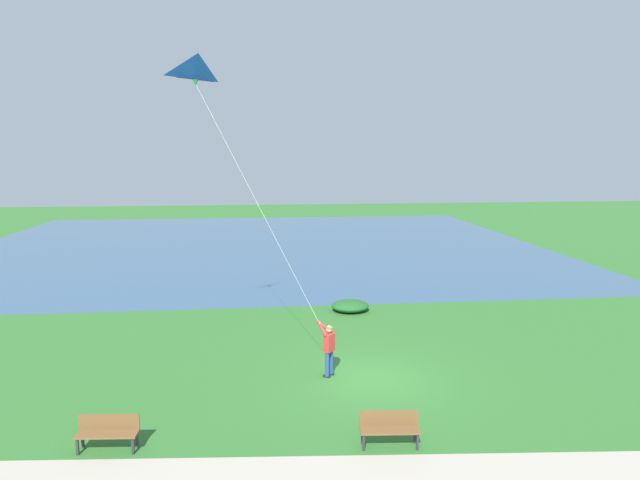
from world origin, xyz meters
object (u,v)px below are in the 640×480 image
(flying_kite, at_px, (199,70))
(park_bench_far_walkway, at_px, (108,430))
(park_bench_near_walkway, at_px, (389,426))
(person_kite_flyer, at_px, (329,346))
(lakeside_shrub, at_px, (350,306))

(flying_kite, bearing_deg, park_bench_far_walkway, 166.30)
(flying_kite, distance_m, park_bench_near_walkway, 13.42)
(person_kite_flyer, distance_m, lakeside_shrub, 7.54)
(flying_kite, height_order, park_bench_near_walkway, flying_kite)
(person_kite_flyer, bearing_deg, park_bench_near_walkway, -167.30)
(lakeside_shrub, bearing_deg, park_bench_far_walkway, 144.80)
(person_kite_flyer, relative_size, park_bench_far_walkway, 1.19)
(lakeside_shrub, bearing_deg, park_bench_near_walkway, 175.64)
(park_bench_far_walkway, xyz_separation_m, lakeside_shrub, (11.16, -7.87, -0.26))
(person_kite_flyer, xyz_separation_m, park_bench_far_walkway, (-3.90, 5.98, -0.54))
(flying_kite, height_order, park_bench_far_walkway, flying_kite)
(park_bench_far_walkway, bearing_deg, flying_kite, -13.70)
(park_bench_near_walkway, relative_size, lakeside_shrub, 0.88)
(park_bench_far_walkway, height_order, lakeside_shrub, park_bench_far_walkway)
(person_kite_flyer, distance_m, park_bench_near_walkway, 4.59)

